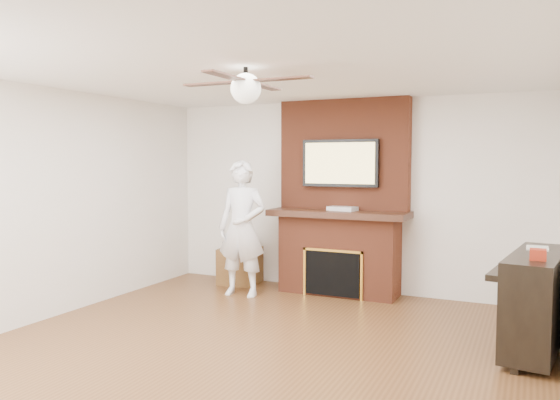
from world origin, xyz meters
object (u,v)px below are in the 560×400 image
at_px(person, 242,228).
at_px(fireplace, 341,216).
at_px(side_table, 240,264).
at_px(piano, 535,299).

bearing_deg(person, fireplace, 25.31).
xyz_separation_m(side_table, piano, (3.73, -1.31, 0.20)).
relative_size(person, side_table, 2.88).
xyz_separation_m(fireplace, person, (-1.09, -0.66, -0.14)).
relative_size(side_table, piano, 0.42).
height_order(person, piano, person).
height_order(side_table, piano, piano).
xyz_separation_m(person, side_table, (-0.36, 0.59, -0.58)).
height_order(person, side_table, person).
bearing_deg(person, side_table, 115.16).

